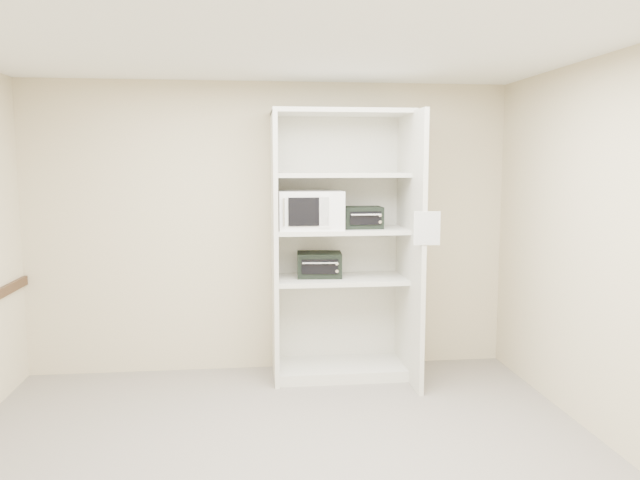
{
  "coord_description": "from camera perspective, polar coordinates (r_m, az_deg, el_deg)",
  "views": [
    {
      "loc": [
        -0.21,
        -3.85,
        1.94
      ],
      "look_at": [
        0.38,
        1.28,
        1.32
      ],
      "focal_mm": 35.0,
      "sensor_mm": 36.0,
      "label": 1
    }
  ],
  "objects": [
    {
      "name": "wall_back",
      "position": [
        5.88,
        -4.5,
        1.12
      ],
      "size": [
        4.5,
        0.02,
        2.7
      ],
      "primitive_type": "cube",
      "color": "beige",
      "rests_on": "ground"
    },
    {
      "name": "wall_right",
      "position": [
        4.61,
        25.79,
        -1.17
      ],
      "size": [
        0.02,
        4.0,
        2.7
      ],
      "primitive_type": "cube",
      "color": "beige",
      "rests_on": "ground"
    },
    {
      "name": "wall_front",
      "position": [
        1.95,
        -0.06,
        -10.77
      ],
      "size": [
        4.5,
        0.02,
        2.7
      ],
      "primitive_type": "cube",
      "color": "beige",
      "rests_on": "ground"
    },
    {
      "name": "toaster_oven_upper",
      "position": [
        5.63,
        3.92,
        2.07
      ],
      "size": [
        0.34,
        0.26,
        0.2
      ],
      "primitive_type": "cube",
      "rotation": [
        0.0,
        0.0,
        0.01
      ],
      "color": "black",
      "rests_on": "shelving_unit"
    },
    {
      "name": "shelving_unit",
      "position": [
        5.68,
        2.37,
        -1.3
      ],
      "size": [
        1.24,
        0.92,
        2.42
      ],
      "color": "silver",
      "rests_on": "floor"
    },
    {
      "name": "ceiling",
      "position": [
        3.93,
        -3.56,
        18.02
      ],
      "size": [
        4.5,
        4.0,
        0.01
      ],
      "primitive_type": "cube",
      "color": "white"
    },
    {
      "name": "microwave",
      "position": [
        5.56,
        -0.93,
        2.78
      ],
      "size": [
        0.57,
        0.44,
        0.34
      ],
      "primitive_type": "cube",
      "rotation": [
        0.0,
        0.0,
        0.01
      ],
      "color": "white",
      "rests_on": "shelving_unit"
    },
    {
      "name": "toaster_oven_lower",
      "position": [
        5.71,
        -0.07,
        -2.26
      ],
      "size": [
        0.42,
        0.33,
        0.22
      ],
      "primitive_type": "cube",
      "rotation": [
        0.0,
        0.0,
        -0.08
      ],
      "color": "black",
      "rests_on": "shelving_unit"
    },
    {
      "name": "paper_sign",
      "position": [
        5.16,
        9.76,
        1.06
      ],
      "size": [
        0.21,
        0.02,
        0.27
      ],
      "primitive_type": "cube",
      "rotation": [
        0.0,
        0.0,
        -0.06
      ],
      "color": "white",
      "rests_on": "shelving_unit"
    },
    {
      "name": "floor",
      "position": [
        4.32,
        -3.27,
        -19.84
      ],
      "size": [
        4.5,
        4.0,
        0.01
      ],
      "primitive_type": "cube",
      "color": "slate",
      "rests_on": "ground"
    }
  ]
}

